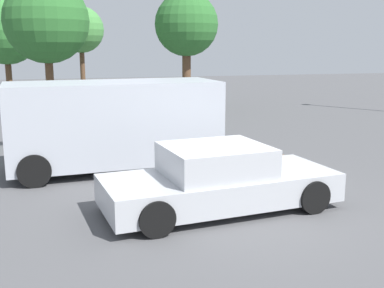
{
  "coord_description": "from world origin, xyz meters",
  "views": [
    {
      "loc": [
        -3.23,
        -8.31,
        3.13
      ],
      "look_at": [
        -0.34,
        2.04,
        0.9
      ],
      "focal_mm": 44.28,
      "sensor_mm": 36.0,
      "label": 1
    }
  ],
  "objects_px": {
    "pedestrian": "(14,115)",
    "van_white": "(114,123)",
    "dog": "(281,160)",
    "sedan_foreground": "(218,180)"
  },
  "relations": [
    {
      "from": "pedestrian",
      "to": "van_white",
      "type": "bearing_deg",
      "value": 39.81
    },
    {
      "from": "dog",
      "to": "van_white",
      "type": "bearing_deg",
      "value": -69.82
    },
    {
      "from": "sedan_foreground",
      "to": "dog",
      "type": "height_order",
      "value": "sedan_foreground"
    },
    {
      "from": "van_white",
      "to": "pedestrian",
      "type": "distance_m",
      "value": 4.45
    },
    {
      "from": "dog",
      "to": "van_white",
      "type": "height_order",
      "value": "van_white"
    },
    {
      "from": "dog",
      "to": "pedestrian",
      "type": "distance_m",
      "value": 8.35
    },
    {
      "from": "dog",
      "to": "pedestrian",
      "type": "height_order",
      "value": "pedestrian"
    },
    {
      "from": "sedan_foreground",
      "to": "pedestrian",
      "type": "bearing_deg",
      "value": 114.52
    },
    {
      "from": "pedestrian",
      "to": "sedan_foreground",
      "type": "bearing_deg",
      "value": 33.29
    },
    {
      "from": "dog",
      "to": "van_white",
      "type": "relative_size",
      "value": 0.1
    }
  ]
}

